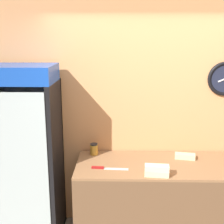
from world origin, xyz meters
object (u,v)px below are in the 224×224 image
object	(u,v)px
sandwich_stack_middle	(157,168)
sandwich_flat_left	(185,156)
sandwich_stack_bottom	(157,173)
beverage_cooler	(23,146)
chefs_knife	(105,168)
condiment_jar	(94,149)

from	to	relation	value
sandwich_stack_middle	sandwich_flat_left	world-z (taller)	sandwich_stack_middle
sandwich_stack_middle	sandwich_stack_bottom	bearing A→B (deg)	0.00
beverage_cooler	chefs_knife	distance (m)	0.95
sandwich_stack_middle	condiment_jar	xyz separation A→B (m)	(-0.66, 0.55, -0.02)
sandwich_stack_bottom	sandwich_stack_middle	world-z (taller)	sandwich_stack_middle
sandwich_flat_left	condiment_jar	size ratio (longest dim) A/B	1.80
beverage_cooler	sandwich_stack_bottom	bearing A→B (deg)	-15.60
sandwich_flat_left	condiment_jar	xyz separation A→B (m)	(-1.03, 0.10, 0.04)
sandwich_stack_bottom	chefs_knife	world-z (taller)	sandwich_stack_bottom
beverage_cooler	condiment_jar	xyz separation A→B (m)	(0.77, 0.15, -0.09)
sandwich_flat_left	chefs_knife	xyz separation A→B (m)	(-0.88, -0.29, -0.02)
sandwich_stack_bottom	sandwich_flat_left	xyz separation A→B (m)	(0.37, 0.45, 0.00)
condiment_jar	sandwich_stack_middle	bearing A→B (deg)	-39.62
beverage_cooler	sandwich_stack_middle	distance (m)	1.48
beverage_cooler	sandwich_stack_bottom	size ratio (longest dim) A/B	8.02
sandwich_stack_middle	chefs_knife	bearing A→B (deg)	163.45
sandwich_stack_bottom	beverage_cooler	bearing A→B (deg)	164.40
sandwich_stack_bottom	condiment_jar	xyz separation A→B (m)	(-0.66, 0.55, 0.04)
sandwich_stack_bottom	chefs_knife	size ratio (longest dim) A/B	0.64
chefs_knife	condiment_jar	xyz separation A→B (m)	(-0.14, 0.39, 0.06)
sandwich_stack_bottom	condiment_jar	bearing A→B (deg)	140.38
sandwich_stack_bottom	condiment_jar	size ratio (longest dim) A/B	1.88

